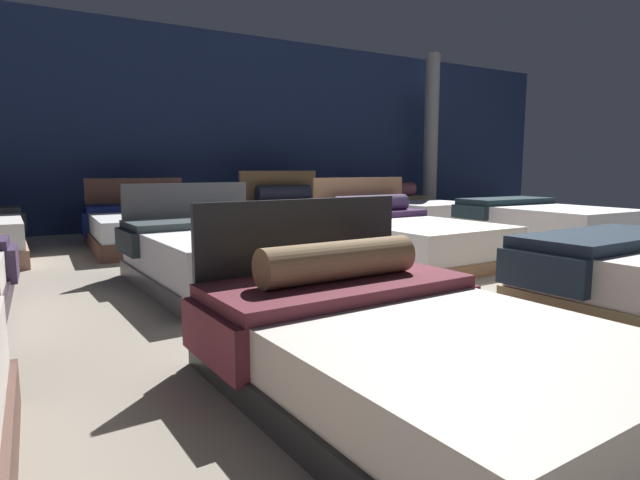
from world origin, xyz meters
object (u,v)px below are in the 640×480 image
object	(u,v)px
bed_5	(222,255)
bed_7	(544,226)
bed_11	(414,213)
support_pillar	(431,137)
bed_1	(406,348)
bed_10	(300,219)
bed_6	(407,239)
bed_9	(149,228)

from	to	relation	value
bed_5	bed_7	distance (m)	4.62
bed_11	support_pillar	size ratio (longest dim) A/B	0.57
bed_1	bed_5	xyz separation A→B (m)	(0.08, 2.72, 0.04)
support_pillar	bed_1	bearing A→B (deg)	-133.02
bed_7	support_pillar	size ratio (longest dim) A/B	0.61
bed_5	bed_10	xyz separation A→B (m)	(2.30, 2.74, -0.01)
bed_1	bed_11	world-z (taller)	bed_1
bed_1	bed_6	world-z (taller)	bed_6
bed_7	bed_9	distance (m)	5.43
bed_6	support_pillar	bearing A→B (deg)	42.92
bed_5	bed_7	bearing A→B (deg)	-3.13
bed_10	support_pillar	world-z (taller)	support_pillar
bed_7	bed_1	bearing A→B (deg)	-149.20
bed_1	bed_10	xyz separation A→B (m)	(2.38, 5.46, 0.03)
bed_7	bed_10	xyz separation A→B (m)	(-2.31, 2.76, -0.03)
bed_5	bed_10	distance (m)	3.58
bed_6	bed_5	bearing A→B (deg)	179.00
bed_1	bed_6	distance (m)	3.62
bed_9	bed_11	xyz separation A→B (m)	(4.72, -0.03, 0.01)
bed_5	bed_9	bearing A→B (deg)	88.34
bed_7	bed_11	bearing A→B (deg)	90.01
bed_7	bed_11	world-z (taller)	bed_11
bed_5	bed_10	size ratio (longest dim) A/B	1.00
bed_10	support_pillar	bearing A→B (deg)	22.73
bed_9	bed_6	bearing A→B (deg)	-47.67
bed_1	bed_7	xyz separation A→B (m)	(4.70, 2.70, 0.06)
bed_6	bed_10	world-z (taller)	bed_10
bed_9	bed_11	size ratio (longest dim) A/B	1.10
bed_6	support_pillar	world-z (taller)	support_pillar
bed_5	bed_9	world-z (taller)	bed_9
bed_5	bed_11	bearing A→B (deg)	27.31
bed_6	bed_7	xyz separation A→B (m)	(2.37, -0.07, 0.03)
bed_1	bed_11	xyz separation A→B (m)	(4.74, 5.43, 0.03)
bed_11	bed_6	bearing A→B (deg)	-134.54
bed_10	bed_11	world-z (taller)	bed_10
bed_6	bed_7	world-z (taller)	bed_6
bed_7	bed_9	xyz separation A→B (m)	(-4.67, 2.76, -0.04)
bed_1	bed_5	distance (m)	2.72
bed_5	bed_10	world-z (taller)	bed_10
bed_10	bed_11	xyz separation A→B (m)	(2.36, -0.03, 0.00)
bed_11	support_pillar	distance (m)	2.67
bed_7	support_pillar	world-z (taller)	support_pillar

